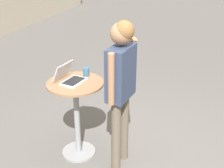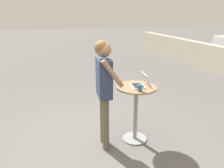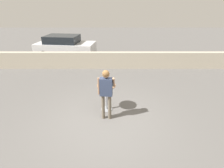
# 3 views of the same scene
# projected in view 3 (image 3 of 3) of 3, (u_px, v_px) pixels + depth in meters

# --- Properties ---
(ground_plane) EXTENTS (50.00, 50.00, 0.00)m
(ground_plane) POSITION_uv_depth(u_px,v_px,m) (106.00, 121.00, 5.87)
(ground_plane) COLOR #5B5956
(pavement_kerb) EXTENTS (17.97, 0.35, 0.98)m
(pavement_kerb) POSITION_uv_depth(u_px,v_px,m) (108.00, 60.00, 10.51)
(pavement_kerb) COLOR #B2A893
(pavement_kerb) RESTS_ON ground_plane
(cafe_table) EXTENTS (0.67, 0.67, 1.00)m
(cafe_table) POSITION_uv_depth(u_px,v_px,m) (106.00, 94.00, 6.27)
(cafe_table) COLOR gray
(cafe_table) RESTS_ON ground_plane
(laptop) EXTENTS (0.33, 0.33, 0.21)m
(laptop) POSITION_uv_depth(u_px,v_px,m) (106.00, 83.00, 6.17)
(laptop) COLOR silver
(laptop) RESTS_ON cafe_table
(coffee_mug) EXTENTS (0.11, 0.07, 0.11)m
(coffee_mug) POSITION_uv_depth(u_px,v_px,m) (112.00, 84.00, 6.06)
(coffee_mug) COLOR #336084
(coffee_mug) RESTS_ON cafe_table
(standing_person) EXTENTS (0.56, 0.37, 1.77)m
(standing_person) POSITION_uv_depth(u_px,v_px,m) (106.00, 89.00, 5.56)
(standing_person) COLOR brown
(standing_person) RESTS_ON ground_plane
(parked_car_near_street) EXTENTS (4.22, 2.35, 1.60)m
(parked_car_near_street) POSITION_uv_depth(u_px,v_px,m) (65.00, 47.00, 12.32)
(parked_car_near_street) COLOR silver
(parked_car_near_street) RESTS_ON ground_plane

